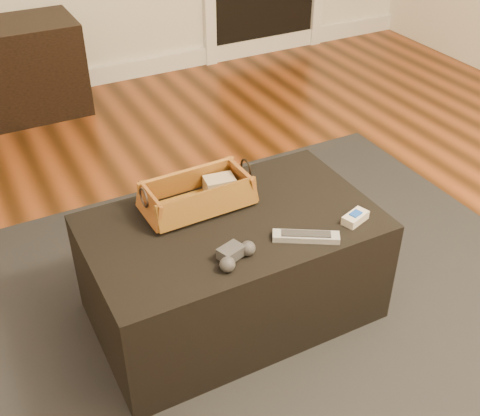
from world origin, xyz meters
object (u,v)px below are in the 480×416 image
wicker_basket (197,196)px  game_controller (235,255)px  tv_remote (194,205)px  ottoman (233,268)px  cream_gadget (355,218)px  silver_remote (306,236)px

wicker_basket → game_controller: size_ratio=2.53×
tv_remote → game_controller: game_controller is taller
ottoman → game_controller: game_controller is taller
tv_remote → game_controller: bearing=-97.7°
wicker_basket → cream_gadget: 0.55m
tv_remote → cream_gadget: bearing=-42.1°
ottoman → wicker_basket: 0.30m
wicker_basket → game_controller: bearing=-93.6°
wicker_basket → silver_remote: (0.24, -0.34, -0.03)m
ottoman → wicker_basket: wicker_basket is taller
game_controller → cream_gadget: game_controller is taller
silver_remote → cream_gadget: (0.20, 0.01, 0.00)m
tv_remote → silver_remote: size_ratio=0.97×
wicker_basket → game_controller: (-0.02, -0.33, -0.02)m
wicker_basket → cream_gadget: size_ratio=3.73×
ottoman → wicker_basket: bearing=117.0°
tv_remote → cream_gadget: same height
ottoman → cream_gadget: bearing=-28.1°
tv_remote → wicker_basket: size_ratio=0.52×
wicker_basket → cream_gadget: wicker_basket is taller
tv_remote → game_controller: 0.31m
tv_remote → wicker_basket: wicker_basket is taller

